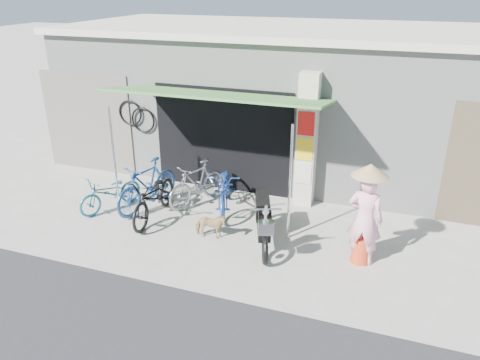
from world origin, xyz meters
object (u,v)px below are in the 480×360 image
(bike_silver, at_px, (197,183))
(nun, at_px, (365,216))
(bike_navy, at_px, (225,189))
(moped, at_px, (263,220))
(bike_teal, at_px, (111,193))
(bike_blue, at_px, (147,185))
(street_dog, at_px, (210,226))
(bike_black, at_px, (154,197))

(bike_silver, xyz_separation_m, nun, (3.81, -1.21, 0.43))
(bike_navy, bearing_deg, moped, -59.72)
(bike_teal, relative_size, bike_navy, 0.80)
(bike_teal, xyz_separation_m, bike_navy, (2.42, 0.82, 0.10))
(bike_blue, xyz_separation_m, street_dog, (1.85, -0.79, -0.28))
(bike_black, xyz_separation_m, moped, (2.48, -0.20, -0.00))
(bike_teal, height_order, bike_black, bike_black)
(bike_black, xyz_separation_m, bike_navy, (1.28, 0.87, 0.01))
(bike_navy, bearing_deg, bike_silver, 155.16)
(bike_blue, xyz_separation_m, bike_navy, (1.67, 0.49, -0.05))
(street_dog, xyz_separation_m, moped, (1.03, 0.20, 0.23))
(bike_silver, xyz_separation_m, moped, (1.93, -1.17, -0.00))
(bike_black, bearing_deg, bike_blue, 131.47)
(bike_teal, relative_size, moped, 0.82)
(bike_blue, xyz_separation_m, nun, (4.76, -0.63, 0.38))
(bike_silver, distance_m, street_dog, 1.65)
(bike_navy, relative_size, street_dog, 2.97)
(bike_silver, bearing_deg, bike_blue, -125.83)
(bike_black, height_order, street_dog, bike_black)
(street_dog, relative_size, moped, 0.35)
(bike_teal, height_order, bike_silver, bike_silver)
(bike_teal, distance_m, moped, 3.63)
(bike_blue, bearing_deg, bike_teal, -141.48)
(bike_teal, bearing_deg, nun, 20.80)
(bike_blue, relative_size, moped, 0.99)
(bike_teal, relative_size, street_dog, 2.37)
(bike_black, bearing_deg, moped, -8.44)
(bike_teal, relative_size, bike_blue, 0.83)
(moped, bearing_deg, bike_silver, 129.21)
(bike_teal, relative_size, bike_silver, 0.92)
(bike_blue, relative_size, bike_silver, 1.11)
(bike_navy, bearing_deg, street_dog, -100.04)
(bike_teal, xyz_separation_m, moped, (3.62, -0.25, 0.10))
(moped, relative_size, nun, 0.98)
(moped, bearing_deg, nun, -20.77)
(bike_teal, height_order, moped, moped)
(bike_blue, height_order, moped, bike_blue)
(bike_teal, xyz_separation_m, bike_black, (1.13, -0.05, 0.10))
(bike_black, relative_size, bike_navy, 0.99)
(bike_blue, xyz_separation_m, moped, (2.87, -0.59, -0.06))
(bike_silver, distance_m, moped, 2.26)
(bike_blue, distance_m, street_dog, 2.03)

